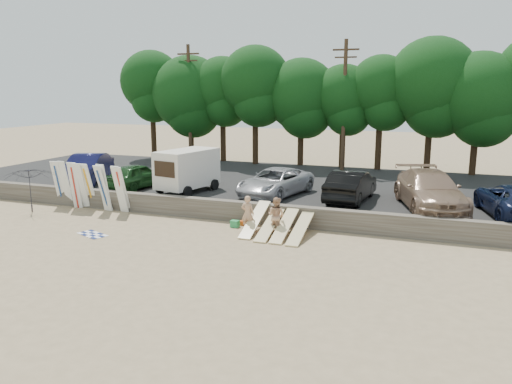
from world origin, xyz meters
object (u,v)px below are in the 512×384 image
Objects in this scene: car_2 at (275,182)px; cooler at (235,224)px; car_3 at (351,186)px; car_0 at (87,169)px; beachgoer_b at (276,216)px; box_trailer at (187,168)px; car_1 at (136,176)px; beachgoer_a at (248,214)px; car_4 at (430,190)px; beach_umbrella at (31,190)px.

car_2 reaches higher than cooler.
car_3 reaches higher than cooler.
car_0 is 14.41m from beachgoer_b.
box_trailer is 10.54× the size of cooler.
beachgoer_a is (8.45, -3.92, -0.61)m from car_1.
beachgoer_a is 4.36× the size of cooler.
car_4 is at bearing -129.56° from beachgoer_b.
car_0 is at bearing -165.07° from car_2.
car_4 is at bearing 29.21° from cooler.
cooler is at bearing 2.69° from beachgoer_b.
car_4 is (16.13, 0.59, 0.16)m from car_1.
cooler is at bearing 48.40° from car_3.
box_trailer reaches higher than car_0.
box_trailer is 8.22m from beach_umbrella.
car_0 is 3.90m from car_1.
car_4 is 7.80m from beachgoer_b.
car_4 is 9.53m from cooler.
car_1 is at bearing 9.09° from car_3.
beachgoer_b is at bearing -58.30° from car_2.
car_1 reaches higher than cooler.
car_3 is 5.53m from beachgoer_b.
beachgoer_a is at bearing 56.55° from car_3.
beachgoer_a is at bearing 162.40° from car_1.
car_1 is 0.70× the size of car_4.
beach_umbrella is at bearing -171.49° from cooler.
cooler is (-2.19, 0.47, -0.69)m from beachgoer_b.
car_0 is (-7.13, 0.35, -0.45)m from box_trailer.
car_2 reaches higher than beachgoer_a.
beachgoer_b is at bearing 68.08° from car_3.
beachgoer_b is (-6.31, -4.54, -0.75)m from car_4.
box_trailer reaches higher than cooler.
car_3 is 2.92× the size of beachgoer_a.
beachgoer_a is 1.37m from beachgoer_b.
car_2 is 13.80× the size of cooler.
cooler is at bearing -84.24° from car_2.
cooler is 0.14× the size of beach_umbrella.
car_3 is at bearing 157.90° from car_4.
car_4 reaches higher than car_1.
car_0 is at bearing -3.19° from beachgoer_b.
cooler is at bearing -27.64° from box_trailer.
beachgoer_a is (12.32, -4.39, -0.74)m from car_0.
car_0 is at bearing -19.82° from beachgoer_a.
car_1 reaches higher than beachgoer_b.
car_3 is 1.84× the size of beach_umbrella.
car_2 is (4.92, 0.75, -0.59)m from box_trailer.
beach_umbrella is at bearing -142.56° from car_2.
car_1 reaches higher than beachgoer_a.
beach_umbrella is (-6.79, -4.57, -0.84)m from box_trailer.
car_1 is 16.14m from car_4.
car_0 is 1.09× the size of car_3.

